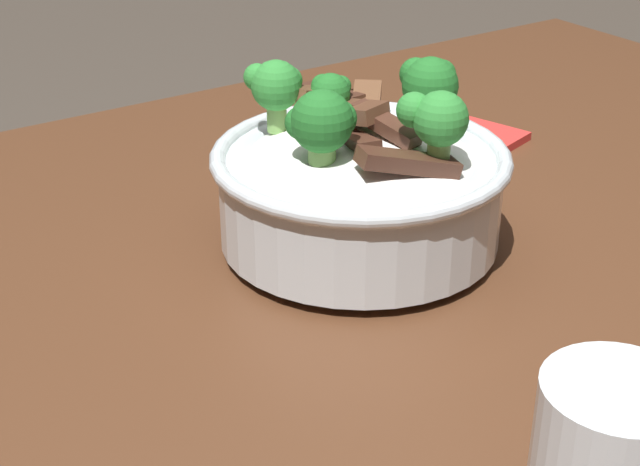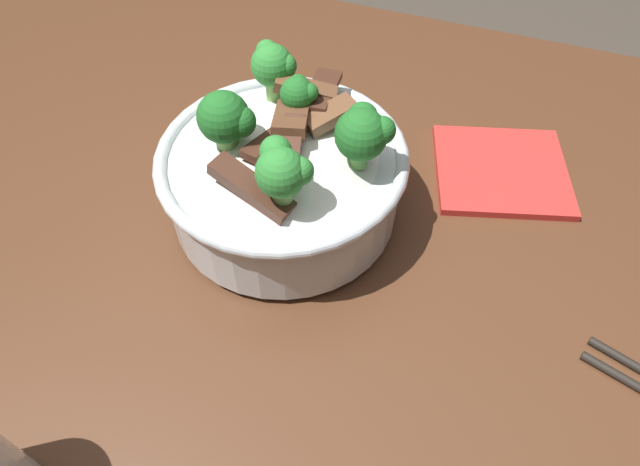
# 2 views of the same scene
# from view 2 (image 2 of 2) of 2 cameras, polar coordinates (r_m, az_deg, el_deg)

# --- Properties ---
(dining_table) EXTENTS (1.29, 0.90, 0.79)m
(dining_table) POSITION_cam_2_polar(r_m,az_deg,el_deg) (0.59, -7.10, -7.45)
(dining_table) COLOR #56331E
(dining_table) RESTS_ON ground
(rice_bowl) EXTENTS (0.22, 0.22, 0.14)m
(rice_bowl) POSITION_cam_2_polar(r_m,az_deg,el_deg) (0.50, -3.77, 6.41)
(rice_bowl) COLOR silver
(rice_bowl) RESTS_ON dining_table
(folded_napkin) EXTENTS (0.16, 0.16, 0.01)m
(folded_napkin) POSITION_cam_2_polar(r_m,az_deg,el_deg) (0.60, 18.19, 6.15)
(folded_napkin) COLOR red
(folded_napkin) RESTS_ON dining_table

